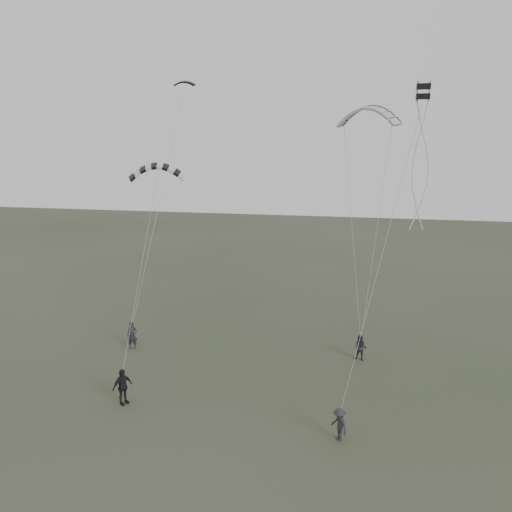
% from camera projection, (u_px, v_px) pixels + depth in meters
% --- Properties ---
extents(ground, '(140.00, 140.00, 0.00)m').
position_uv_depth(ground, '(212.00, 410.00, 24.67)').
color(ground, '#313925').
rests_on(ground, ground).
extents(flyer_left, '(0.74, 0.59, 1.76)m').
position_uv_depth(flyer_left, '(132.00, 335.00, 31.92)').
color(flyer_left, black).
rests_on(flyer_left, ground).
extents(flyer_right, '(0.92, 0.81, 1.57)m').
position_uv_depth(flyer_right, '(360.00, 348.00, 30.19)').
color(flyer_right, '#26252B').
rests_on(flyer_right, ground).
extents(flyer_center, '(0.94, 1.17, 1.87)m').
position_uv_depth(flyer_center, '(122.00, 387.00, 25.04)').
color(flyer_center, black).
rests_on(flyer_center, ground).
extents(flyer_far, '(1.06, 1.11, 1.51)m').
position_uv_depth(flyer_far, '(339.00, 424.00, 21.98)').
color(flyer_far, '#26272B').
rests_on(flyer_far, ground).
extents(kite_dark_small, '(1.48, 0.67, 0.57)m').
position_uv_depth(kite_dark_small, '(184.00, 82.00, 33.94)').
color(kite_dark_small, black).
rests_on(kite_dark_small, flyer_left).
extents(kite_pale_large, '(4.31, 3.03, 1.85)m').
position_uv_depth(kite_pale_large, '(368.00, 108.00, 31.56)').
color(kite_pale_large, '#A9ABAE').
rests_on(kite_pale_large, flyer_right).
extents(kite_striped, '(3.16, 1.95, 1.34)m').
position_uv_depth(kite_striped, '(157.00, 166.00, 26.73)').
color(kite_striped, black).
rests_on(kite_striped, flyer_center).
extents(kite_box, '(0.63, 0.67, 0.74)m').
position_uv_depth(kite_box, '(423.00, 91.00, 23.07)').
color(kite_box, black).
rests_on(kite_box, flyer_far).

